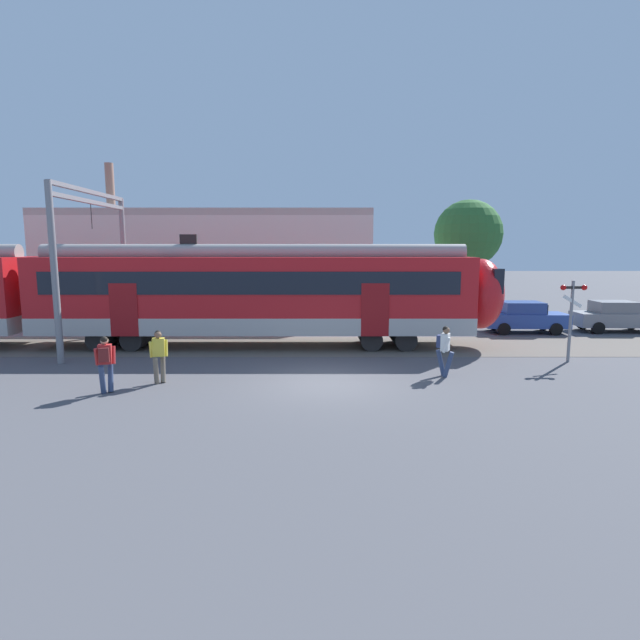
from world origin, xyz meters
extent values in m
plane|color=#515156|center=(0.00, 0.00, 0.00)|extent=(160.00, 160.00, 0.00)
cube|color=#B7B2AD|center=(-2.97, 5.95, 1.05)|extent=(18.00, 3.06, 0.70)
cube|color=red|center=(-2.97, 5.95, 2.60)|extent=(18.00, 3.00, 2.40)
cube|color=black|center=(-2.97, 4.43, 2.80)|extent=(16.56, 0.03, 0.90)
cube|color=maroon|center=(1.98, 4.43, 1.75)|extent=(1.10, 0.04, 2.10)
cube|color=maroon|center=(-7.92, 4.43, 1.75)|extent=(1.10, 0.04, 2.10)
cylinder|color=#9C9793|center=(-2.97, 5.95, 3.98)|extent=(17.64, 0.70, 0.70)
cube|color=black|center=(-5.67, 5.95, 4.53)|extent=(0.70, 0.12, 0.40)
cylinder|color=black|center=(3.31, 5.95, 0.45)|extent=(0.90, 2.40, 0.90)
cylinder|color=black|center=(1.91, 5.95, 0.45)|extent=(0.90, 2.40, 0.90)
cylinder|color=black|center=(-7.85, 5.95, 0.45)|extent=(0.90, 2.40, 0.90)
cylinder|color=black|center=(-9.25, 5.95, 0.45)|extent=(0.90, 2.40, 0.90)
ellipsoid|color=red|center=(6.58, 5.95, 2.25)|extent=(1.80, 2.85, 2.95)
cube|color=black|center=(6.93, 5.95, 2.85)|extent=(0.40, 2.40, 1.00)
cylinder|color=navy|center=(-6.30, -0.89, 0.43)|extent=(0.23, 0.38, 0.87)
cylinder|color=navy|center=(-6.41, -1.21, 0.43)|extent=(0.23, 0.38, 0.87)
cube|color=red|center=(-6.36, -1.05, 1.14)|extent=(0.41, 0.32, 0.56)
cylinder|color=red|center=(-6.55, -1.18, 1.09)|extent=(0.15, 0.26, 0.52)
cylinder|color=red|center=(-6.16, -0.91, 1.09)|extent=(0.15, 0.26, 0.52)
sphere|color=tan|center=(-6.36, -1.03, 1.53)|extent=(0.22, 0.22, 0.22)
sphere|color=black|center=(-6.36, -1.05, 1.56)|extent=(0.20, 0.20, 0.20)
cube|color=maroon|center=(-6.31, -1.22, 1.16)|extent=(0.31, 0.22, 0.40)
cylinder|color=#6B6051|center=(-5.21, -0.17, 0.43)|extent=(0.22, 0.38, 0.87)
cylinder|color=#6B6051|center=(-5.10, 0.15, 0.43)|extent=(0.22, 0.38, 0.87)
cube|color=gold|center=(-5.16, -0.01, 1.14)|extent=(0.40, 0.31, 0.56)
cylinder|color=gold|center=(-4.96, 0.12, 1.09)|extent=(0.14, 0.26, 0.52)
cylinder|color=gold|center=(-5.35, -0.14, 1.09)|extent=(0.14, 0.26, 0.52)
sphere|color=brown|center=(-5.15, -0.03, 1.53)|extent=(0.22, 0.22, 0.22)
sphere|color=black|center=(-5.16, -0.01, 1.56)|extent=(0.20, 0.20, 0.20)
cube|color=black|center=(-5.19, 0.17, 1.16)|extent=(0.31, 0.22, 0.40)
cylinder|color=navy|center=(3.95, 0.68, 0.43)|extent=(0.38, 0.29, 0.87)
cylinder|color=navy|center=(3.78, 0.96, 0.43)|extent=(0.38, 0.29, 0.87)
cube|color=silver|center=(3.86, 0.82, 1.14)|extent=(0.37, 0.43, 0.56)
cylinder|color=silver|center=(3.89, 1.05, 1.09)|extent=(0.26, 0.19, 0.52)
cylinder|color=silver|center=(3.84, 0.59, 1.09)|extent=(0.26, 0.19, 0.52)
sphere|color=brown|center=(3.88, 0.81, 1.53)|extent=(0.22, 0.22, 0.22)
sphere|color=black|center=(3.86, 0.82, 1.56)|extent=(0.20, 0.20, 0.20)
cube|color=navy|center=(3.70, 0.90, 1.16)|extent=(0.27, 0.32, 0.40)
cube|color=#284799|center=(9.97, 9.48, 0.64)|extent=(4.05, 1.78, 0.68)
cube|color=navy|center=(9.82, 9.48, 1.26)|extent=(1.95, 1.50, 0.56)
cube|color=black|center=(10.77, 9.45, 1.22)|extent=(0.17, 1.37, 0.48)
cylinder|color=black|center=(11.23, 10.22, 0.30)|extent=(0.61, 0.22, 0.60)
cylinder|color=black|center=(11.18, 8.66, 0.30)|extent=(0.61, 0.22, 0.60)
cylinder|color=black|center=(8.75, 10.30, 0.30)|extent=(0.61, 0.22, 0.60)
cylinder|color=black|center=(8.70, 8.74, 0.30)|extent=(0.61, 0.22, 0.60)
cube|color=gray|center=(14.68, 9.76, 0.64)|extent=(4.05, 1.77, 0.68)
cube|color=slate|center=(14.53, 9.77, 1.26)|extent=(1.95, 1.50, 0.56)
cube|color=black|center=(15.48, 9.74, 1.22)|extent=(0.16, 1.37, 0.48)
cylinder|color=black|center=(15.94, 10.50, 0.30)|extent=(0.61, 0.22, 0.60)
cylinder|color=black|center=(13.47, 10.58, 0.30)|extent=(0.61, 0.22, 0.60)
cylinder|color=black|center=(13.42, 9.03, 0.30)|extent=(0.61, 0.22, 0.60)
cylinder|color=gray|center=(-9.65, 2.75, 3.25)|extent=(0.24, 0.24, 6.50)
cylinder|color=gray|center=(-9.65, 9.15, 3.25)|extent=(0.24, 0.24, 6.50)
cube|color=gray|center=(-9.65, 5.95, 6.45)|extent=(0.20, 6.40, 0.16)
cube|color=gray|center=(-9.65, 5.95, 6.05)|extent=(0.20, 6.40, 0.16)
cylinder|color=black|center=(-9.65, 5.95, 5.45)|extent=(0.03, 0.03, 1.00)
cylinder|color=gray|center=(8.96, 2.96, 1.50)|extent=(0.11, 0.11, 3.00)
cube|color=black|center=(8.96, 2.96, 2.75)|extent=(0.80, 0.10, 0.10)
sphere|color=red|center=(8.58, 2.90, 2.75)|extent=(0.20, 0.20, 0.20)
sphere|color=red|center=(9.34, 2.90, 2.75)|extent=(0.20, 0.20, 0.20)
cube|color=white|center=(8.96, 2.93, 2.25)|extent=(0.72, 0.03, 0.48)
cube|color=beige|center=(-6.95, 15.64, 3.00)|extent=(19.45, 5.00, 6.00)
cube|color=#A7A39B|center=(-6.95, 15.64, 6.20)|extent=(19.45, 5.00, 0.40)
cylinder|color=#8C6656|center=(-12.78, 15.64, 7.60)|extent=(0.50, 0.50, 3.20)
cylinder|color=brown|center=(8.75, 15.44, 1.81)|extent=(0.32, 0.32, 3.62)
sphere|color=#2D662D|center=(8.75, 15.44, 5.04)|extent=(4.05, 4.05, 4.05)
camera|label=1|loc=(-0.19, -15.04, 4.12)|focal=28.00mm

